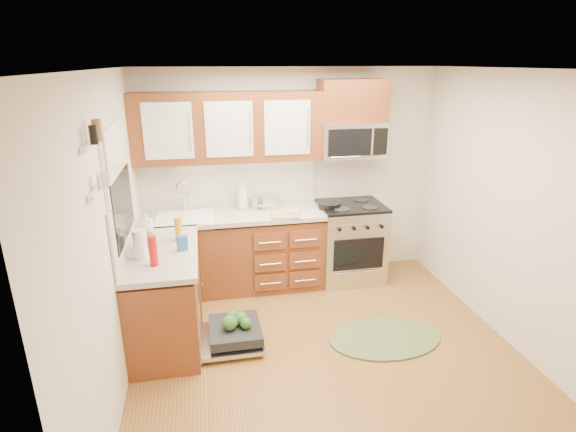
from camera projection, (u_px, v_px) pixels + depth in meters
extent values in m
plane|color=brown|center=(327.00, 352.00, 4.17)|extent=(3.50, 3.50, 0.00)
plane|color=white|center=(336.00, 69.00, 3.35)|extent=(3.50, 3.50, 0.00)
cube|color=beige|center=(290.00, 176.00, 5.38)|extent=(3.50, 0.04, 2.50)
cube|color=beige|center=(435.00, 351.00, 2.14)|extent=(3.50, 0.04, 2.50)
cube|color=beige|center=(111.00, 241.00, 3.44)|extent=(0.04, 3.50, 2.50)
cube|color=beige|center=(516.00, 213.00, 4.08)|extent=(0.04, 3.50, 2.50)
cube|color=#5B2B14|center=(234.00, 254.00, 5.24)|extent=(2.05, 0.60, 0.85)
cube|color=#5B2B14|center=(165.00, 299.00, 4.25)|extent=(0.60, 1.25, 0.85)
cube|color=#A39E95|center=(233.00, 216.00, 5.08)|extent=(2.07, 0.64, 0.05)
cube|color=#A39E95|center=(162.00, 253.00, 4.10)|extent=(0.64, 1.27, 0.05)
cube|color=#B9B4A6|center=(230.00, 183.00, 5.25)|extent=(2.05, 0.02, 0.57)
cube|color=#B9B4A6|center=(124.00, 223.00, 3.94)|extent=(0.02, 1.25, 0.57)
cube|color=#5B2B14|center=(352.00, 101.00, 5.05)|extent=(0.76, 0.35, 0.47)
cube|color=white|center=(117.00, 148.00, 3.70)|extent=(0.02, 0.96, 0.40)
cube|color=white|center=(91.00, 145.00, 2.86)|extent=(0.04, 0.40, 0.03)
cube|color=white|center=(97.00, 190.00, 2.96)|extent=(0.04, 0.40, 0.03)
cylinder|color=black|center=(329.00, 204.00, 5.23)|extent=(0.29, 0.29, 0.05)
cylinder|color=silver|center=(270.00, 202.00, 5.25)|extent=(0.24, 0.24, 0.13)
cube|color=tan|center=(285.00, 216.00, 4.96)|extent=(0.32, 0.22, 0.02)
cylinder|color=silver|center=(256.00, 202.00, 5.23)|extent=(0.12, 0.12, 0.15)
cylinder|color=white|center=(140.00, 244.00, 3.89)|extent=(0.12, 0.12, 0.26)
cylinder|color=gold|center=(179.00, 229.00, 4.28)|extent=(0.09, 0.09, 0.23)
cylinder|color=#BA0F0F|center=(153.00, 251.00, 3.74)|extent=(0.08, 0.08, 0.26)
cube|color=brown|center=(146.00, 242.00, 4.10)|extent=(0.16, 0.14, 0.13)
cube|color=#22599F|center=(182.00, 243.00, 4.06)|extent=(0.10, 0.08, 0.14)
imported|color=#999999|center=(266.00, 204.00, 5.28)|extent=(0.38, 0.38, 0.07)
imported|color=#999999|center=(271.00, 204.00, 5.29)|extent=(0.25, 0.25, 0.08)
imported|color=#999999|center=(296.00, 212.00, 5.00)|extent=(0.12, 0.12, 0.09)
imported|color=#999999|center=(242.00, 196.00, 5.18)|extent=(0.15, 0.15, 0.32)
imported|color=#999999|center=(147.00, 222.00, 4.51)|extent=(0.10, 0.10, 0.19)
imported|color=#999999|center=(146.00, 223.00, 4.51)|extent=(0.16, 0.16, 0.18)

